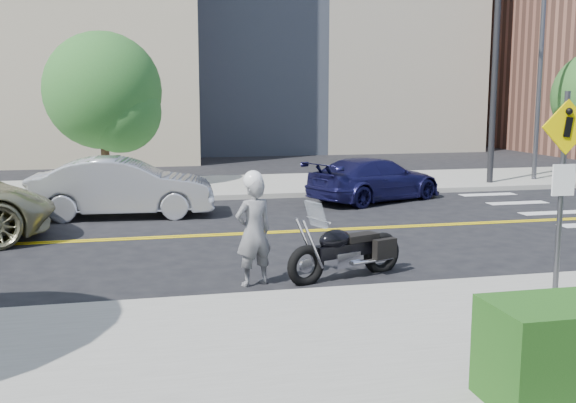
{
  "coord_description": "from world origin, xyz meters",
  "views": [
    {
      "loc": [
        -1.69,
        -14.73,
        3.09
      ],
      "look_at": [
        0.92,
        -3.07,
        1.2
      ],
      "focal_mm": 42.0,
      "sensor_mm": 36.0,
      "label": 1
    }
  ],
  "objects_px": {
    "pedestrian_sign": "(563,176)",
    "motorcycle": "(347,238)",
    "motorcyclist": "(254,229)",
    "parked_car_silver": "(123,187)",
    "parked_car_blue": "(375,179)"
  },
  "relations": [
    {
      "from": "pedestrian_sign",
      "to": "motorcycle",
      "type": "distance_m",
      "value": 3.61
    },
    {
      "from": "pedestrian_sign",
      "to": "motorcycle",
      "type": "relative_size",
      "value": 1.33
    },
    {
      "from": "motorcyclist",
      "to": "motorcycle",
      "type": "relative_size",
      "value": 0.84
    },
    {
      "from": "motorcycle",
      "to": "pedestrian_sign",
      "type": "bearing_deg",
      "value": -63.09
    },
    {
      "from": "parked_car_silver",
      "to": "pedestrian_sign",
      "type": "bearing_deg",
      "value": -141.3
    },
    {
      "from": "pedestrian_sign",
      "to": "motorcycle",
      "type": "bearing_deg",
      "value": 136.88
    },
    {
      "from": "motorcyclist",
      "to": "motorcycle",
      "type": "height_order",
      "value": "motorcyclist"
    },
    {
      "from": "motorcycle",
      "to": "parked_car_blue",
      "type": "bearing_deg",
      "value": 46.95
    },
    {
      "from": "parked_car_blue",
      "to": "motorcycle",
      "type": "bearing_deg",
      "value": 132.04
    },
    {
      "from": "pedestrian_sign",
      "to": "parked_car_blue",
      "type": "xyz_separation_m",
      "value": [
        0.89,
        10.2,
        -1.32
      ]
    },
    {
      "from": "motorcyclist",
      "to": "motorcycle",
      "type": "distance_m",
      "value": 1.65
    },
    {
      "from": "motorcycle",
      "to": "parked_car_silver",
      "type": "bearing_deg",
      "value": 99.23
    },
    {
      "from": "pedestrian_sign",
      "to": "parked_car_blue",
      "type": "height_order",
      "value": "pedestrian_sign"
    },
    {
      "from": "motorcycle",
      "to": "parked_car_blue",
      "type": "height_order",
      "value": "motorcycle"
    },
    {
      "from": "parked_car_silver",
      "to": "parked_car_blue",
      "type": "distance_m",
      "value": 7.26
    }
  ]
}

